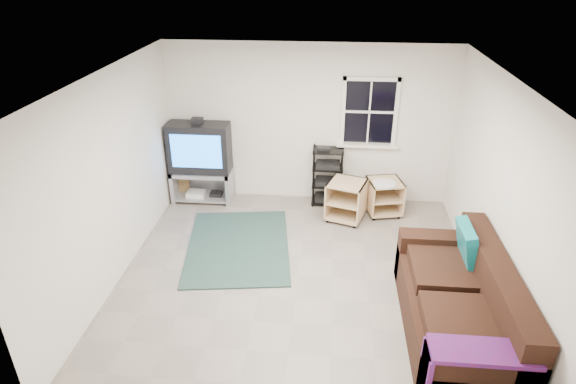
# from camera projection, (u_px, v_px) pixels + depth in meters

# --- Properties ---
(room) EXTENTS (4.60, 4.62, 4.60)m
(room) POSITION_uv_depth(u_px,v_px,m) (369.00, 117.00, 7.57)
(room) COLOR gray
(room) RESTS_ON ground
(tv_unit) EXTENTS (0.99, 0.49, 1.45)m
(tv_unit) POSITION_uv_depth(u_px,v_px,m) (200.00, 156.00, 7.88)
(tv_unit) COLOR #94949B
(tv_unit) RESTS_ON ground
(av_rack) EXTENTS (0.50, 0.36, 0.99)m
(av_rack) POSITION_uv_depth(u_px,v_px,m) (327.00, 179.00, 7.94)
(av_rack) COLOR black
(av_rack) RESTS_ON ground
(side_table_left) EXTENTS (0.68, 0.68, 0.64)m
(side_table_left) POSITION_uv_depth(u_px,v_px,m) (347.00, 198.00, 7.53)
(side_table_left) COLOR #D6B084
(side_table_left) RESTS_ON ground
(side_table_right) EXTENTS (0.61, 0.61, 0.60)m
(side_table_right) POSITION_uv_depth(u_px,v_px,m) (383.00, 194.00, 7.69)
(side_table_right) COLOR #D6B084
(side_table_right) RESTS_ON ground
(sofa) EXTENTS (1.01, 2.27, 1.04)m
(sofa) POSITION_uv_depth(u_px,v_px,m) (460.00, 309.00, 5.17)
(sofa) COLOR black
(sofa) RESTS_ON ground
(shag_rug) EXTENTS (1.68, 2.14, 0.02)m
(shag_rug) POSITION_uv_depth(u_px,v_px,m) (238.00, 246.00, 6.92)
(shag_rug) COLOR #311E15
(shag_rug) RESTS_ON ground
(paper_bag) EXTENTS (0.29, 0.24, 0.35)m
(paper_bag) POSITION_uv_depth(u_px,v_px,m) (182.00, 185.00, 8.32)
(paper_bag) COLOR #9B7A45
(paper_bag) RESTS_ON ground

